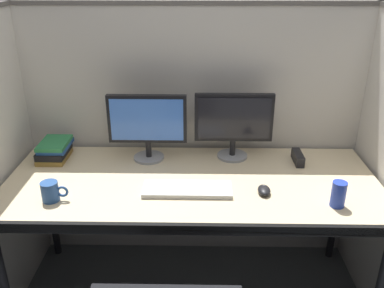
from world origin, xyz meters
name	(u,v)px	position (x,y,z in m)	size (l,w,h in m)	color
cubicle_partition_rear	(193,137)	(0.00, 0.74, 0.79)	(2.21, 0.06, 1.57)	beige
desk	(192,190)	(0.00, 0.29, 0.69)	(1.90, 0.80, 0.74)	beige
monitor_left	(147,123)	(-0.25, 0.55, 0.96)	(0.43, 0.17, 0.37)	gray
monitor_right	(234,122)	(0.23, 0.58, 0.96)	(0.43, 0.17, 0.37)	gray
keyboard_main	(187,189)	(-0.02, 0.19, 0.75)	(0.43, 0.15, 0.02)	silver
computer_mouse	(264,190)	(0.35, 0.18, 0.76)	(0.06, 0.10, 0.04)	black
red_stapler	(298,158)	(0.58, 0.52, 0.77)	(0.04, 0.15, 0.06)	black
book_stack	(55,150)	(-0.78, 0.54, 0.79)	(0.16, 0.22, 0.11)	olive
soda_can	(338,194)	(0.67, 0.07, 0.80)	(0.07, 0.07, 0.12)	#263FB2
coffee_mug	(51,191)	(-0.65, 0.10, 0.79)	(0.13, 0.08, 0.09)	#264C8C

